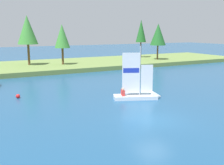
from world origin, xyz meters
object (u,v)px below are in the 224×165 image
shoreline_tree_midleft (27,30)px  shoreline_tree_midright (141,31)px  shoreline_tree_centre (62,36)px  channel_buoy (18,96)px  sailboat (143,95)px  shoreline_tree_right (158,35)px

shoreline_tree_midleft → shoreline_tree_midright: bearing=5.2°
shoreline_tree_midleft → shoreline_tree_centre: bearing=-21.3°
shoreline_tree_centre → shoreline_tree_midright: shoreline_tree_midright is taller
shoreline_tree_midleft → channel_buoy: 21.44m
shoreline_tree_midright → sailboat: size_ratio=1.47×
shoreline_tree_centre → channel_buoy: bearing=-119.5°
sailboat → channel_buoy: 11.90m
channel_buoy → shoreline_tree_centre: bearing=60.5°
shoreline_tree_midleft → shoreline_tree_midright: size_ratio=1.02×
shoreline_tree_midleft → shoreline_tree_right: size_ratio=1.16×
shoreline_tree_centre → shoreline_tree_right: 19.23m
shoreline_tree_midright → channel_buoy: bearing=-142.5°
shoreline_tree_centre → sailboat: shoreline_tree_centre is taller
shoreline_tree_midleft → sailboat: 26.88m
shoreline_tree_centre → shoreline_tree_midright: 19.17m
shoreline_tree_midright → sailboat: (-18.35, -27.78, -5.90)m
sailboat → channel_buoy: bearing=173.3°
shoreline_tree_centre → sailboat: 24.10m
shoreline_tree_midleft → channel_buoy: bearing=-103.9°
shoreline_tree_centre → channel_buoy: shoreline_tree_centre is taller
shoreline_tree_midright → shoreline_tree_centre: bearing=-167.3°
shoreline_tree_midleft → shoreline_tree_centre: 5.68m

